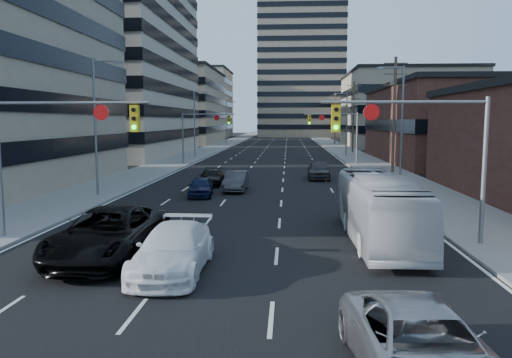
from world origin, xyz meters
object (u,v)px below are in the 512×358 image
object	(u,v)px
black_pickup	(109,234)
silver_suv	(422,348)
white_van	(173,250)
transit_bus	(378,209)
sedan_blue	(201,187)

from	to	relation	value
black_pickup	silver_suv	distance (m)	12.29
black_pickup	silver_suv	bearing A→B (deg)	-40.59
white_van	transit_bus	size ratio (longest dim) A/B	0.54
silver_suv	transit_bus	bearing A→B (deg)	80.07
transit_bus	sedan_blue	bearing A→B (deg)	128.70
white_van	sedan_blue	bearing A→B (deg)	96.76
silver_suv	transit_bus	xyz separation A→B (m)	(1.21, 11.61, 0.66)
silver_suv	black_pickup	bearing A→B (deg)	133.97
white_van	transit_bus	world-z (taller)	transit_bus
black_pickup	white_van	world-z (taller)	black_pickup
black_pickup	sedan_blue	distance (m)	15.35
silver_suv	transit_bus	world-z (taller)	transit_bus
white_van	sedan_blue	world-z (taller)	white_van
sedan_blue	white_van	bearing A→B (deg)	-89.14
black_pickup	white_van	size ratio (longest dim) A/B	1.24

